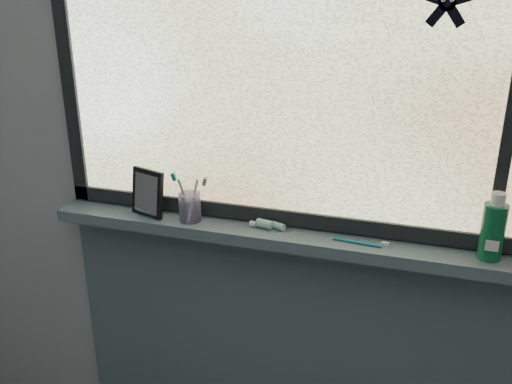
% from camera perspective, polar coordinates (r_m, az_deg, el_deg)
% --- Properties ---
extents(wall_back, '(3.00, 0.01, 2.50)m').
position_cam_1_polar(wall_back, '(1.80, 4.00, 3.58)').
color(wall_back, '#9EA3A8').
rests_on(wall_back, ground).
extents(windowsill, '(1.62, 0.14, 0.04)m').
position_cam_1_polar(windowsill, '(1.83, 3.26, -4.58)').
color(windowsill, '#4B5B65').
rests_on(windowsill, wall_back).
extents(sill_apron, '(1.62, 0.02, 0.98)m').
position_cam_1_polar(sill_apron, '(2.15, 3.35, -16.17)').
color(sill_apron, '#4B5B65').
rests_on(sill_apron, floor).
extents(window_pane, '(1.50, 0.01, 1.00)m').
position_cam_1_polar(window_pane, '(1.71, 4.07, 12.28)').
color(window_pane, silver).
rests_on(window_pane, wall_back).
extents(frame_bottom, '(1.60, 0.03, 0.05)m').
position_cam_1_polar(frame_bottom, '(1.85, 3.65, -2.56)').
color(frame_bottom, black).
rests_on(frame_bottom, windowsill).
extents(frame_left, '(0.05, 0.03, 1.10)m').
position_cam_1_polar(frame_left, '(2.03, -18.36, 12.74)').
color(frame_left, black).
rests_on(frame_left, wall_back).
extents(starfish_sticker, '(0.15, 0.02, 0.15)m').
position_cam_1_polar(starfish_sticker, '(1.64, 18.59, 17.52)').
color(starfish_sticker, black).
rests_on(starfish_sticker, window_pane).
extents(vanity_mirror, '(0.14, 0.10, 0.16)m').
position_cam_1_polar(vanity_mirror, '(1.95, -10.79, -0.06)').
color(vanity_mirror, black).
rests_on(vanity_mirror, windowsill).
extents(toothpaste_tube, '(0.17, 0.08, 0.03)m').
position_cam_1_polar(toothpaste_tube, '(1.83, 1.38, -3.27)').
color(toothpaste_tube, white).
rests_on(toothpaste_tube, windowsill).
extents(toothbrush_cup, '(0.09, 0.09, 0.10)m').
position_cam_1_polar(toothbrush_cup, '(1.89, -6.63, -1.49)').
color(toothbrush_cup, '#B3A7DD').
rests_on(toothbrush_cup, windowsill).
extents(toothbrush_lying, '(0.18, 0.03, 0.01)m').
position_cam_1_polar(toothbrush_lying, '(1.77, 10.08, -4.94)').
color(toothbrush_lying, '#0E6F80').
rests_on(toothbrush_lying, windowsill).
extents(mouthwash_bottle, '(0.09, 0.09, 0.17)m').
position_cam_1_polar(mouthwash_bottle, '(1.75, 22.66, -3.18)').
color(mouthwash_bottle, '#1C9556').
rests_on(mouthwash_bottle, windowsill).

